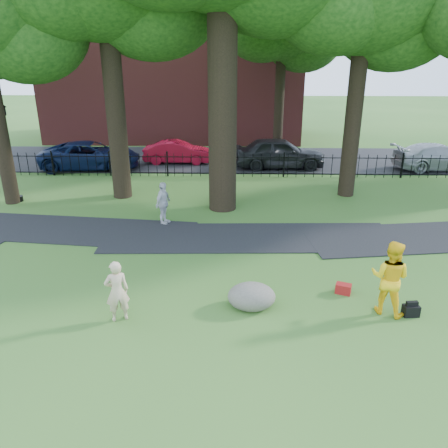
{
  "coord_description": "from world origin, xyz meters",
  "views": [
    {
      "loc": [
        0.51,
        -10.01,
        5.92
      ],
      "look_at": [
        0.19,
        2.0,
        1.24
      ],
      "focal_mm": 35.0,
      "sensor_mm": 36.0,
      "label": 1
    }
  ],
  "objects_px": {
    "man": "(390,278)",
    "lamppost": "(10,155)",
    "boulder": "(252,294)",
    "woman": "(117,291)",
    "red_sedan": "(178,152)"
  },
  "relations": [
    {
      "from": "man",
      "to": "lamppost",
      "type": "xyz_separation_m",
      "value": [
        -13.08,
        8.34,
        1.08
      ]
    },
    {
      "from": "boulder",
      "to": "lamppost",
      "type": "height_order",
      "value": "lamppost"
    },
    {
      "from": "man",
      "to": "boulder",
      "type": "bearing_deg",
      "value": 28.61
    },
    {
      "from": "woman",
      "to": "red_sedan",
      "type": "distance_m",
      "value": 16.15
    },
    {
      "from": "man",
      "to": "lamppost",
      "type": "bearing_deg",
      "value": -1.45
    },
    {
      "from": "woman",
      "to": "man",
      "type": "height_order",
      "value": "man"
    },
    {
      "from": "woman",
      "to": "lamppost",
      "type": "relative_size",
      "value": 0.37
    },
    {
      "from": "woman",
      "to": "man",
      "type": "relative_size",
      "value": 0.82
    },
    {
      "from": "lamppost",
      "to": "red_sedan",
      "type": "bearing_deg",
      "value": 26.18
    },
    {
      "from": "man",
      "to": "red_sedan",
      "type": "xyz_separation_m",
      "value": [
        -7.06,
        15.63,
        -0.3
      ]
    },
    {
      "from": "woman",
      "to": "lamppost",
      "type": "xyz_separation_m",
      "value": [
        -6.63,
        8.85,
        1.26
      ]
    },
    {
      "from": "woman",
      "to": "red_sedan",
      "type": "height_order",
      "value": "woman"
    },
    {
      "from": "woman",
      "to": "man",
      "type": "distance_m",
      "value": 6.47
    },
    {
      "from": "red_sedan",
      "to": "lamppost",
      "type": "bearing_deg",
      "value": 139.67
    },
    {
      "from": "woman",
      "to": "lamppost",
      "type": "distance_m",
      "value": 11.13
    }
  ]
}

